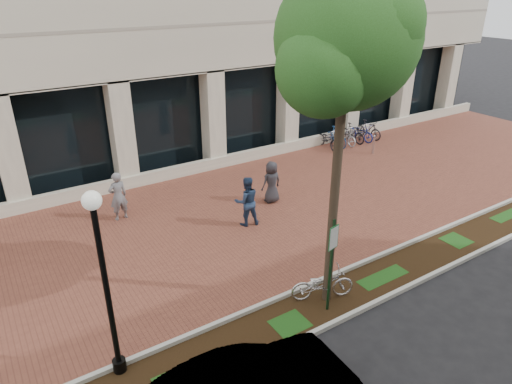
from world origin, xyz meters
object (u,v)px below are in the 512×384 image
pedestrian_left (118,196)px  pedestrian_mid (247,201)px  locked_bicycle (322,284)px  bollard (374,144)px  street_tree (347,47)px  pedestrian_right (272,182)px  parking_sign (332,255)px  lamppost (105,278)px  bike_rack_cluster (348,135)px

pedestrian_left → pedestrian_mid: bearing=135.6°
locked_bicycle → bollard: (9.17, 7.09, 0.04)m
street_tree → bollard: size_ratio=8.56×
street_tree → pedestrian_right: size_ratio=5.03×
parking_sign → pedestrian_right: 6.39m
lamppost → street_tree: size_ratio=0.53×
pedestrian_mid → pedestrian_right: pedestrian_mid is taller
pedestrian_right → pedestrian_left: bearing=-19.5°
pedestrian_right → pedestrian_mid: bearing=29.1°
lamppost → pedestrian_right: size_ratio=2.65×
bike_rack_cluster → pedestrian_right: bearing=-153.1°
street_tree → locked_bicycle: size_ratio=4.80×
locked_bicycle → pedestrian_left: (-3.04, 7.15, 0.43)m
parking_sign → street_tree: 4.71m
parking_sign → locked_bicycle: size_ratio=1.55×
parking_sign → bollard: bearing=26.6°
bike_rack_cluster → pedestrian_mid: bearing=-152.3°
lamppost → locked_bicycle: bearing=-4.8°
parking_sign → lamppost: 5.16m
lamppost → bollard: lamppost is taller
street_tree → locked_bicycle: street_tree is taller
parking_sign → pedestrian_left: size_ratio=1.48×
pedestrian_mid → bike_rack_cluster: pedestrian_mid is taller
locked_bicycle → pedestrian_right: bearing=1.0°
pedestrian_left → pedestrian_right: size_ratio=1.09×
pedestrian_right → locked_bicycle: bearing=67.3°
pedestrian_mid → pedestrian_left: bearing=-22.8°
parking_sign → locked_bicycle: bearing=55.5°
parking_sign → pedestrian_right: size_ratio=1.62×
pedestrian_left → bollard: bearing=173.0°
pedestrian_mid → pedestrian_right: bearing=-134.7°
bollard → bike_rack_cluster: 1.83m
street_tree → bike_rack_cluster: (9.13, 8.98, -5.85)m
street_tree → pedestrian_left: (-3.18, 7.21, -5.44)m
locked_bicycle → pedestrian_mid: size_ratio=0.96×
lamppost → locked_bicycle: (5.21, -0.43, -1.95)m
pedestrian_left → bike_rack_cluster: size_ratio=0.50×
parking_sign → street_tree: (0.32, 0.39, 4.68)m
bike_rack_cluster → bollard: bearing=-92.1°
lamppost → pedestrian_left: lamppost is taller
bollard → parking_sign: bearing=-141.1°
locked_bicycle → pedestrian_mid: 4.49m
street_tree → pedestrian_mid: (0.32, 4.51, -5.45)m
street_tree → bike_rack_cluster: 14.08m
street_tree → pedestrian_left: bearing=113.8°
locked_bicycle → bollard: bearing=-29.9°
lamppost → pedestrian_right: (7.35, 5.01, -1.59)m
locked_bicycle → bollard: 11.59m
pedestrian_mid → bollard: pedestrian_mid is taller
lamppost → locked_bicycle: lamppost is taller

